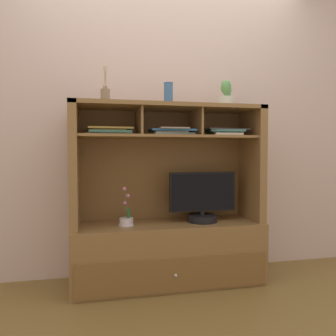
{
  "coord_description": "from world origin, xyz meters",
  "views": [
    {
      "loc": [
        -0.56,
        -2.53,
        1.02
      ],
      "look_at": [
        0.0,
        0.0,
        0.9
      ],
      "focal_mm": 35.78,
      "sensor_mm": 36.0,
      "label": 1
    }
  ],
  "objects_px": {
    "potted_orchid": "(126,220)",
    "potted_succulent": "(226,97)",
    "diffuser_bottle": "(105,95)",
    "tv_monitor": "(202,201)",
    "magazine_stack_centre": "(171,132)",
    "magazine_stack_left": "(110,131)",
    "media_console": "(168,229)",
    "magazine_stack_right": "(225,132)",
    "ceramic_vase": "(168,94)"
  },
  "relations": [
    {
      "from": "media_console",
      "to": "tv_monitor",
      "type": "xyz_separation_m",
      "value": [
        0.27,
        -0.04,
        0.22
      ]
    },
    {
      "from": "tv_monitor",
      "to": "potted_succulent",
      "type": "bearing_deg",
      "value": 8.73
    },
    {
      "from": "media_console",
      "to": "potted_orchid",
      "type": "distance_m",
      "value": 0.34
    },
    {
      "from": "tv_monitor",
      "to": "magazine_stack_centre",
      "type": "height_order",
      "value": "magazine_stack_centre"
    },
    {
      "from": "magazine_stack_left",
      "to": "ceramic_vase",
      "type": "xyz_separation_m",
      "value": [
        0.44,
        -0.03,
        0.29
      ]
    },
    {
      "from": "tv_monitor",
      "to": "magazine_stack_left",
      "type": "relative_size",
      "value": 1.51
    },
    {
      "from": "potted_succulent",
      "to": "ceramic_vase",
      "type": "bearing_deg",
      "value": -177.93
    },
    {
      "from": "potted_orchid",
      "to": "ceramic_vase",
      "type": "xyz_separation_m",
      "value": [
        0.33,
        0.02,
        0.95
      ]
    },
    {
      "from": "tv_monitor",
      "to": "diffuser_bottle",
      "type": "xyz_separation_m",
      "value": [
        -0.75,
        -0.0,
        0.8
      ]
    },
    {
      "from": "media_console",
      "to": "potted_orchid",
      "type": "bearing_deg",
      "value": -172.87
    },
    {
      "from": "media_console",
      "to": "potted_succulent",
      "type": "bearing_deg",
      "value": -0.58
    },
    {
      "from": "magazine_stack_left",
      "to": "potted_succulent",
      "type": "xyz_separation_m",
      "value": [
        0.92,
        -0.01,
        0.29
      ]
    },
    {
      "from": "magazine_stack_right",
      "to": "ceramic_vase",
      "type": "distance_m",
      "value": 0.54
    },
    {
      "from": "magazine_stack_centre",
      "to": "potted_orchid",
      "type": "bearing_deg",
      "value": 178.51
    },
    {
      "from": "potted_orchid",
      "to": "potted_succulent",
      "type": "relative_size",
      "value": 1.36
    },
    {
      "from": "potted_succulent",
      "to": "magazine_stack_right",
      "type": "bearing_deg",
      "value": -127.01
    },
    {
      "from": "magazine_stack_centre",
      "to": "magazine_stack_right",
      "type": "bearing_deg",
      "value": 2.73
    },
    {
      "from": "media_console",
      "to": "magazine_stack_right",
      "type": "height_order",
      "value": "media_console"
    },
    {
      "from": "media_console",
      "to": "magazine_stack_right",
      "type": "bearing_deg",
      "value": -3.62
    },
    {
      "from": "magazine_stack_right",
      "to": "potted_succulent",
      "type": "height_order",
      "value": "potted_succulent"
    },
    {
      "from": "media_console",
      "to": "potted_succulent",
      "type": "height_order",
      "value": "potted_succulent"
    },
    {
      "from": "magazine_stack_centre",
      "to": "magazine_stack_right",
      "type": "xyz_separation_m",
      "value": [
        0.44,
        0.02,
        0.0
      ]
    },
    {
      "from": "diffuser_bottle",
      "to": "ceramic_vase",
      "type": "relative_size",
      "value": 1.55
    },
    {
      "from": "tv_monitor",
      "to": "magazine_stack_centre",
      "type": "xyz_separation_m",
      "value": [
        -0.26,
        -0.01,
        0.54
      ]
    },
    {
      "from": "tv_monitor",
      "to": "magazine_stack_left",
      "type": "height_order",
      "value": "magazine_stack_left"
    },
    {
      "from": "potted_succulent",
      "to": "ceramic_vase",
      "type": "relative_size",
      "value": 1.25
    },
    {
      "from": "magazine_stack_right",
      "to": "magazine_stack_left",
      "type": "bearing_deg",
      "value": 177.7
    },
    {
      "from": "tv_monitor",
      "to": "magazine_stack_right",
      "type": "xyz_separation_m",
      "value": [
        0.19,
        0.01,
        0.54
      ]
    },
    {
      "from": "magazine_stack_right",
      "to": "ceramic_vase",
      "type": "bearing_deg",
      "value": 179.14
    },
    {
      "from": "tv_monitor",
      "to": "potted_succulent",
      "type": "relative_size",
      "value": 2.48
    },
    {
      "from": "tv_monitor",
      "to": "magazine_stack_centre",
      "type": "relative_size",
      "value": 1.56
    },
    {
      "from": "potted_orchid",
      "to": "tv_monitor",
      "type": "bearing_deg",
      "value": 0.47
    },
    {
      "from": "magazine_stack_centre",
      "to": "magazine_stack_right",
      "type": "distance_m",
      "value": 0.44
    },
    {
      "from": "magazine_stack_right",
      "to": "potted_succulent",
      "type": "distance_m",
      "value": 0.29
    },
    {
      "from": "potted_orchid",
      "to": "magazine_stack_right",
      "type": "bearing_deg",
      "value": 0.88
    },
    {
      "from": "potted_orchid",
      "to": "diffuser_bottle",
      "type": "height_order",
      "value": "diffuser_bottle"
    },
    {
      "from": "tv_monitor",
      "to": "potted_succulent",
      "type": "xyz_separation_m",
      "value": [
        0.2,
        0.03,
        0.83
      ]
    },
    {
      "from": "magazine_stack_left",
      "to": "potted_succulent",
      "type": "height_order",
      "value": "potted_succulent"
    },
    {
      "from": "tv_monitor",
      "to": "magazine_stack_left",
      "type": "xyz_separation_m",
      "value": [
        -0.72,
        0.04,
        0.54
      ]
    },
    {
      "from": "magazine_stack_right",
      "to": "potted_succulent",
      "type": "bearing_deg",
      "value": 52.99
    },
    {
      "from": "media_console",
      "to": "magazine_stack_right",
      "type": "relative_size",
      "value": 4.23
    },
    {
      "from": "media_console",
      "to": "potted_succulent",
      "type": "xyz_separation_m",
      "value": [
        0.48,
        -0.0,
        1.05
      ]
    },
    {
      "from": "magazine_stack_left",
      "to": "media_console",
      "type": "bearing_deg",
      "value": -0.93
    },
    {
      "from": "diffuser_bottle",
      "to": "potted_orchid",
      "type": "bearing_deg",
      "value": -1.86
    },
    {
      "from": "magazine_stack_centre",
      "to": "tv_monitor",
      "type": "bearing_deg",
      "value": 3.1
    },
    {
      "from": "diffuser_bottle",
      "to": "magazine_stack_left",
      "type": "bearing_deg",
      "value": 53.37
    },
    {
      "from": "potted_orchid",
      "to": "diffuser_bottle",
      "type": "bearing_deg",
      "value": 178.14
    },
    {
      "from": "tv_monitor",
      "to": "diffuser_bottle",
      "type": "height_order",
      "value": "diffuser_bottle"
    },
    {
      "from": "media_console",
      "to": "ceramic_vase",
      "type": "height_order",
      "value": "ceramic_vase"
    },
    {
      "from": "potted_succulent",
      "to": "ceramic_vase",
      "type": "distance_m",
      "value": 0.48
    }
  ]
}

